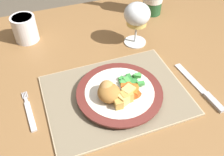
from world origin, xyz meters
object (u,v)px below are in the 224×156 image
Objects in this scene: wine_glass at (137,16)px; table_knife at (202,90)px; dining_table at (123,95)px; dinner_plate at (119,93)px; drinking_cup at (25,28)px; fork at (30,113)px.

table_knife is at bearing -73.36° from wine_glass.
dinner_plate is (-0.04, -0.07, 0.10)m from dining_table.
dinner_plate is 0.41m from drinking_cup.
drinking_cup is (-0.43, 0.42, 0.04)m from table_knife.
fork is at bearing -95.91° from drinking_cup.
wine_glass is (0.38, 0.19, 0.10)m from fork.
fork is at bearing 169.50° from table_knife.
dining_table is 6.82× the size of table_knife.
drinking_cup is at bearing 130.31° from dining_table.
drinking_cup is (-0.24, 0.29, 0.13)m from dining_table.
drinking_cup reaches higher than fork.
wine_glass reaches higher than table_knife.
fork is 0.95× the size of wine_glass.
fork is 0.43m from wine_glass.
wine_glass is (0.10, 0.14, 0.18)m from dining_table.
dinner_plate is at bearing -6.65° from fork.
drinking_cup is (0.03, 0.33, 0.04)m from fork.
wine_glass is at bearing 54.60° from dining_table.
wine_glass is at bearing 106.64° from table_knife.
dinner_plate is 2.61× the size of drinking_cup.
table_knife is at bearing -44.54° from drinking_cup.
dining_table is 15.71× the size of drinking_cup.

